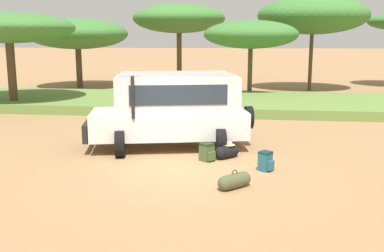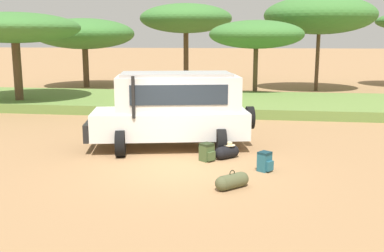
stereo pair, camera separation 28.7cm
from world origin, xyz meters
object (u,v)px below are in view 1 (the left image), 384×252
object	(u,v)px
acacia_tree_centre_back	(179,19)
backpack_cluster_center	(266,161)
acacia_tree_far_right	(313,15)
duffel_bag_low_black_case	(227,152)
safari_vehicle	(172,109)
backpack_beside_front_wheel	(207,152)
acacia_tree_left_mid	(8,28)
acacia_tree_right_mid	(251,35)
acacia_tree_far_left	(77,34)
duffel_bag_soft_canvas	(234,181)

from	to	relation	value
acacia_tree_centre_back	backpack_cluster_center	bearing A→B (deg)	-76.36
acacia_tree_far_right	duffel_bag_low_black_case	bearing A→B (deg)	-104.40
safari_vehicle	backpack_beside_front_wheel	xyz separation A→B (m)	(1.25, -1.40, -1.04)
safari_vehicle	backpack_cluster_center	bearing A→B (deg)	-37.21
safari_vehicle	acacia_tree_left_mid	xyz separation A→B (m)	(-9.31, 7.15, 2.70)
backpack_cluster_center	acacia_tree_far_right	distance (m)	20.66
backpack_cluster_center	acacia_tree_left_mid	size ratio (longest dim) A/B	0.08
safari_vehicle	acacia_tree_right_mid	distance (m)	13.08
backpack_cluster_center	acacia_tree_centre_back	distance (m)	27.30
acacia_tree_far_right	safari_vehicle	bearing A→B (deg)	-110.50
safari_vehicle	acacia_tree_left_mid	distance (m)	12.05
backpack_beside_front_wheel	acacia_tree_far_right	bearing A→B (deg)	74.32
backpack_cluster_center	acacia_tree_right_mid	bearing A→B (deg)	91.62
backpack_beside_front_wheel	acacia_tree_far_right	distance (m)	20.27
acacia_tree_centre_back	acacia_tree_left_mid	bearing A→B (deg)	-109.30
backpack_cluster_center	acacia_tree_right_mid	world-z (taller)	acacia_tree_right_mid
backpack_beside_front_wheel	acacia_tree_right_mid	world-z (taller)	acacia_tree_right_mid
safari_vehicle	acacia_tree_centre_back	world-z (taller)	acacia_tree_centre_back
acacia_tree_far_left	duffel_bag_low_black_case	bearing A→B (deg)	-57.84
backpack_cluster_center	duffel_bag_low_black_case	distance (m)	1.60
backpack_beside_front_wheel	backpack_cluster_center	distance (m)	1.83
safari_vehicle	backpack_cluster_center	xyz separation A→B (m)	(2.89, -2.20, -1.04)
acacia_tree_right_mid	duffel_bag_low_black_case	bearing A→B (deg)	-92.85
duffel_bag_soft_canvas	acacia_tree_far_right	distance (m)	22.31
acacia_tree_right_mid	acacia_tree_far_right	bearing A→B (deg)	50.43
backpack_beside_front_wheel	acacia_tree_left_mid	distance (m)	14.09
duffel_bag_low_black_case	acacia_tree_far_right	bearing A→B (deg)	75.60
acacia_tree_left_mid	acacia_tree_far_right	world-z (taller)	acacia_tree_far_right
acacia_tree_far_left	acacia_tree_right_mid	bearing A→B (deg)	-21.07
backpack_beside_front_wheel	acacia_tree_right_mid	size ratio (longest dim) A/B	0.10
acacia_tree_far_right	acacia_tree_left_mid	bearing A→B (deg)	-146.72
acacia_tree_right_mid	acacia_tree_left_mid	bearing A→B (deg)	-155.11
acacia_tree_far_left	acacia_tree_right_mid	xyz separation A→B (m)	(12.23, -4.71, -0.11)
backpack_beside_front_wheel	acacia_tree_far_left	size ratio (longest dim) A/B	0.07
duffel_bag_low_black_case	backpack_cluster_center	bearing A→B (deg)	-46.69
acacia_tree_right_mid	backpack_cluster_center	bearing A→B (deg)	-88.38
acacia_tree_far_left	acacia_tree_far_right	distance (m)	16.37
acacia_tree_right_mid	duffel_bag_soft_canvas	bearing A→B (deg)	-91.28
backpack_cluster_center	acacia_tree_far_right	xyz separation A→B (m)	(3.68, 19.77, 4.75)
safari_vehicle	acacia_tree_left_mid	size ratio (longest dim) A/B	0.85
duffel_bag_low_black_case	duffel_bag_soft_canvas	size ratio (longest dim) A/B	0.92
acacia_tree_left_mid	acacia_tree_far_right	distance (m)	19.02
safari_vehicle	duffel_bag_low_black_case	xyz separation A→B (m)	(1.80, -1.03, -1.10)
backpack_beside_front_wheel	acacia_tree_right_mid	distance (m)	14.49
backpack_cluster_center	acacia_tree_centre_back	world-z (taller)	acacia_tree_centre_back
backpack_cluster_center	acacia_tree_left_mid	distance (m)	15.82
safari_vehicle	acacia_tree_far_left	bearing A→B (deg)	119.37
duffel_bag_low_black_case	acacia_tree_far_right	world-z (taller)	acacia_tree_far_right
acacia_tree_far_left	acacia_tree_centre_back	distance (m)	9.20
safari_vehicle	acacia_tree_centre_back	size ratio (longest dim) A/B	0.71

